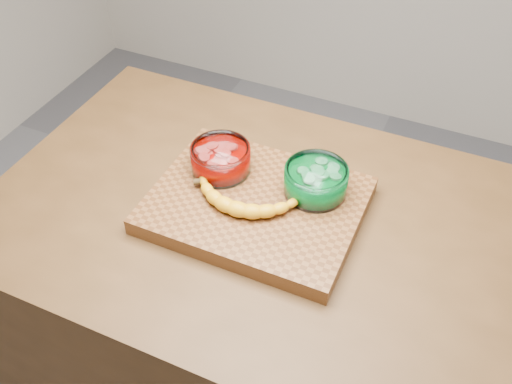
% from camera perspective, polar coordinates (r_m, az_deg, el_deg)
% --- Properties ---
extents(counter, '(1.20, 0.80, 0.90)m').
position_cam_1_polar(counter, '(1.62, 0.00, -13.18)').
color(counter, '#492E16').
rests_on(counter, ground).
extents(cutting_board, '(0.45, 0.35, 0.04)m').
position_cam_1_polar(cutting_board, '(1.25, 0.00, -1.33)').
color(cutting_board, brown).
rests_on(cutting_board, counter).
extents(bowl_red, '(0.14, 0.14, 0.06)m').
position_cam_1_polar(bowl_red, '(1.29, -3.55, 3.31)').
color(bowl_red, white).
rests_on(bowl_red, cutting_board).
extents(bowl_green, '(0.14, 0.14, 0.06)m').
position_cam_1_polar(bowl_green, '(1.24, 6.00, 1.13)').
color(bowl_green, white).
rests_on(bowl_green, cutting_board).
extents(banana, '(0.26, 0.12, 0.04)m').
position_cam_1_polar(banana, '(1.21, -1.39, -0.70)').
color(banana, orange).
rests_on(banana, cutting_board).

